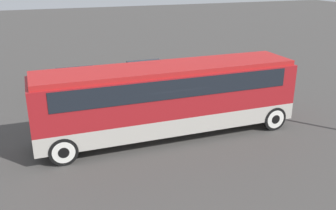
% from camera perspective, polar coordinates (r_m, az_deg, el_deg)
% --- Properties ---
extents(ground_plane, '(120.00, 120.00, 0.00)m').
position_cam_1_polar(ground_plane, '(16.98, 0.00, -4.62)').
color(ground_plane, '#423F3D').
extents(tour_bus, '(11.49, 2.53, 3.24)m').
position_cam_1_polar(tour_bus, '(16.29, 0.32, 1.69)').
color(tour_bus, '#B7B2A8').
rests_on(tour_bus, ground_plane).
extents(parked_car_near, '(4.39, 1.86, 1.31)m').
position_cam_1_polar(parked_car_near, '(23.69, -13.43, 3.77)').
color(parked_car_near, black).
rests_on(parked_car_near, ground_plane).
extents(parked_car_mid, '(4.38, 1.97, 1.29)m').
position_cam_1_polar(parked_car_mid, '(24.93, -3.00, 5.12)').
color(parked_car_mid, '#2D5638').
rests_on(parked_car_mid, ground_plane).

